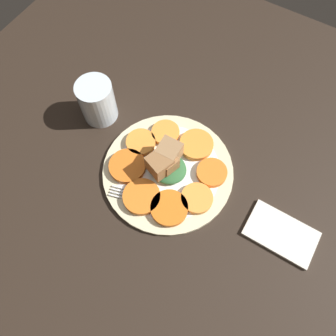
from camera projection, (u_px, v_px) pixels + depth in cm
name	position (u px, v px, depth cm)	size (l,w,h in cm)	color
table_slab	(168.00, 174.00, 71.40)	(120.00, 120.00, 2.00)	black
plate	(168.00, 171.00, 70.03)	(27.88, 27.88, 1.05)	beige
carrot_slice_0	(142.00, 197.00, 66.31)	(7.67, 7.67, 1.27)	orange
carrot_slice_1	(169.00, 208.00, 65.30)	(7.57, 7.57, 1.27)	orange
carrot_slice_2	(197.00, 198.00, 66.16)	(6.53, 6.53, 1.27)	#F9963A
carrot_slice_3	(212.00, 173.00, 68.55)	(6.45, 6.45, 1.27)	orange
carrot_slice_4	(196.00, 145.00, 71.35)	(7.44, 7.44, 1.27)	orange
carrot_slice_5	(166.00, 133.00, 72.60)	(6.26, 6.26, 1.27)	orange
carrot_slice_6	(141.00, 142.00, 71.59)	(6.47, 6.47, 1.27)	orange
carrot_slice_7	(127.00, 166.00, 69.18)	(7.81, 7.81, 1.27)	orange
center_pile	(166.00, 162.00, 67.03)	(7.97, 8.35, 6.21)	#2D6033
fork	(151.00, 200.00, 66.43)	(17.97, 6.73, 0.40)	silver
water_glass	(97.00, 101.00, 72.27)	(7.93, 7.93, 9.90)	silver
napkin	(281.00, 234.00, 64.47)	(13.62, 8.17, 0.80)	silver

